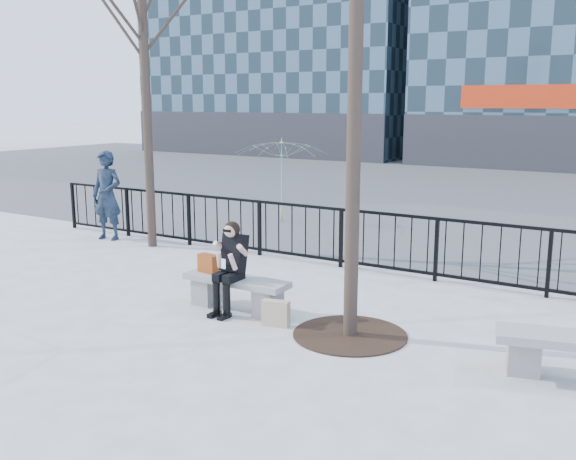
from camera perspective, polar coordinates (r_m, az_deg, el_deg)
The scene contains 11 objects.
ground at distance 9.56m, azimuth -4.58°, elevation -7.05°, with size 120.00×120.00×0.00m, color #A09F9B.
street_surface at distance 23.15m, azimuth 17.74°, elevation 3.38°, with size 60.00×23.00×0.01m, color #474747.
railing at distance 11.88m, azimuth 3.87°, elevation -0.59°, with size 14.00×0.06×1.10m.
tree_left at distance 13.68m, azimuth -12.82°, elevation 18.88°, with size 2.80×2.80×6.50m.
tree_grate at distance 8.55m, azimuth 5.53°, elevation -9.24°, with size 1.50×1.50×0.02m, color black.
bench_main at distance 9.47m, azimuth -4.61°, elevation -5.32°, with size 1.65×0.46×0.49m.
seated_woman at distance 9.24m, azimuth -5.23°, elevation -3.37°, with size 0.50×0.64×1.34m.
handbag at distance 9.70m, azimuth -7.09°, elevation -2.96°, with size 0.33×0.16×0.27m, color #923C11.
shopping_bag at distance 8.81m, azimuth -1.09°, elevation -7.41°, with size 0.38×0.14×0.36m, color beige.
standing_man at distance 14.64m, azimuth -15.78°, elevation 2.97°, with size 0.72×0.47×1.96m, color black.
vendor_umbrella at distance 16.14m, azimuth -0.64°, elevation 4.45°, with size 2.32×2.37×2.13m, color yellow.
Camera 1 is at (5.35, -7.32, 3.02)m, focal length 40.00 mm.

